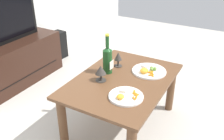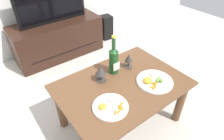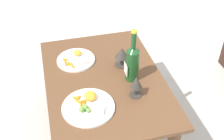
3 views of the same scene
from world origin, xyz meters
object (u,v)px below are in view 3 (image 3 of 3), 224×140
(dining_table, at_px, (104,89))
(goblet_left, at_px, (122,54))
(goblet_right, at_px, (136,83))
(dinner_plate_right, at_px, (89,106))
(dinner_plate_left, at_px, (76,59))
(wine_bottle, at_px, (133,62))

(dining_table, bearing_deg, goblet_left, 126.83)
(goblet_right, height_order, dinner_plate_right, goblet_right)
(dining_table, distance_m, dinner_plate_right, 0.28)
(dining_table, distance_m, dinner_plate_left, 0.28)
(dinner_plate_left, xyz_separation_m, dinner_plate_right, (0.44, 0.00, 0.00))
(dining_table, bearing_deg, dinner_plate_right, -32.23)
(dinner_plate_left, bearing_deg, dinner_plate_right, 0.06)
(dining_table, bearing_deg, goblet_right, 37.05)
(goblet_right, distance_m, dinner_plate_left, 0.51)
(wine_bottle, height_order, dinner_plate_left, wine_bottle)
(wine_bottle, bearing_deg, dinner_plate_right, -59.60)
(dining_table, xyz_separation_m, dinner_plate_right, (0.22, -0.14, 0.10))
(goblet_left, bearing_deg, dining_table, -53.17)
(wine_bottle, relative_size, goblet_right, 2.52)
(wine_bottle, distance_m, dinner_plate_right, 0.37)
(goblet_right, xyz_separation_m, dinner_plate_left, (-0.41, -0.28, -0.08))
(dining_table, height_order, dinner_plate_left, dinner_plate_left)
(dinner_plate_left, relative_size, dinner_plate_right, 0.86)
(dining_table, distance_m, wine_bottle, 0.28)
(goblet_left, height_order, dinner_plate_right, goblet_left)
(dinner_plate_left, distance_m, dinner_plate_right, 0.44)
(dining_table, bearing_deg, dinner_plate_left, -148.25)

